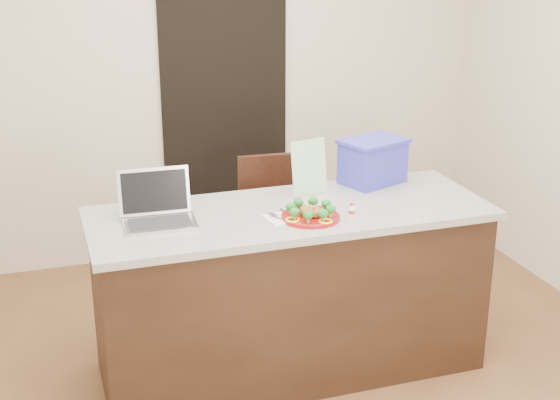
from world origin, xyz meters
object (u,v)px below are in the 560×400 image
object	(u,v)px
island	(290,291)
laptop	(157,208)
yogurt_bottle	(352,211)
plate	(310,217)
chair	(278,224)
blue_box	(373,161)
napkin	(283,218)

from	to	relation	value
island	laptop	distance (m)	0.86
yogurt_bottle	plate	bearing A→B (deg)	173.82
yogurt_bottle	chair	distance (m)	0.98
yogurt_bottle	laptop	size ratio (longest dim) A/B	0.18
chair	yogurt_bottle	bearing A→B (deg)	-79.95
plate	blue_box	bearing A→B (deg)	38.97
chair	blue_box	bearing A→B (deg)	-42.97
island	plate	distance (m)	0.50
island	plate	xyz separation A→B (m)	(0.05, -0.15, 0.47)
island	napkin	xyz separation A→B (m)	(-0.08, -0.11, 0.46)
plate	laptop	world-z (taller)	laptop
napkin	laptop	bearing A→B (deg)	164.27
laptop	chair	distance (m)	1.15
laptop	chair	bearing A→B (deg)	40.84
napkin	laptop	size ratio (longest dim) A/B	0.44
blue_box	chair	world-z (taller)	blue_box
napkin	chair	xyz separation A→B (m)	(0.24, 0.82, -0.37)
plate	yogurt_bottle	bearing A→B (deg)	-6.18
island	yogurt_bottle	size ratio (longest dim) A/B	32.29
laptop	chair	xyz separation A→B (m)	(0.84, 0.66, -0.43)
island	napkin	distance (m)	0.48
island	chair	size ratio (longest dim) A/B	2.12
yogurt_bottle	blue_box	bearing A→B (deg)	54.90
yogurt_bottle	laptop	bearing A→B (deg)	166.03
yogurt_bottle	blue_box	xyz separation A→B (m)	(0.32, 0.45, 0.10)
napkin	chair	world-z (taller)	chair
laptop	plate	bearing A→B (deg)	-13.47
napkin	yogurt_bottle	size ratio (longest dim) A/B	2.52
plate	chair	xyz separation A→B (m)	(0.11, 0.87, -0.38)
plate	napkin	xyz separation A→B (m)	(-0.13, 0.04, -0.01)
island	yogurt_bottle	xyz separation A→B (m)	(0.26, -0.17, 0.48)
plate	chair	world-z (taller)	chair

